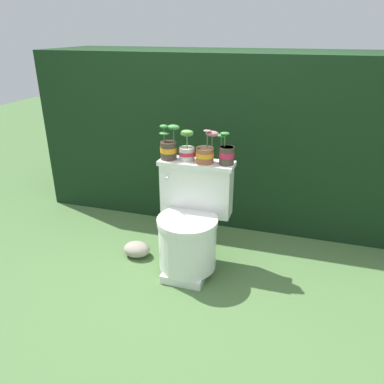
# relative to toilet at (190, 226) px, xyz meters

# --- Properties ---
(ground_plane) EXTENTS (12.00, 12.00, 0.00)m
(ground_plane) POSITION_rel_toilet_xyz_m (0.01, -0.04, -0.34)
(ground_plane) COLOR #4C703D
(hedge_backdrop) EXTENTS (3.24, 0.87, 1.44)m
(hedge_backdrop) POSITION_rel_toilet_xyz_m (0.01, 1.11, 0.38)
(hedge_backdrop) COLOR black
(hedge_backdrop) RESTS_ON ground
(toilet) EXTENTS (0.52, 0.51, 0.77)m
(toilet) POSITION_rel_toilet_xyz_m (0.00, 0.00, 0.00)
(toilet) COLOR white
(toilet) RESTS_ON ground
(potted_plant_left) EXTENTS (0.14, 0.13, 0.23)m
(potted_plant_left) POSITION_rel_toilet_xyz_m (-0.20, 0.15, 0.51)
(potted_plant_left) COLOR #47382D
(potted_plant_left) RESTS_ON toilet
(potted_plant_midleft) EXTENTS (0.11, 0.12, 0.22)m
(potted_plant_midleft) POSITION_rel_toilet_xyz_m (-0.07, 0.16, 0.50)
(potted_plant_midleft) COLOR beige
(potted_plant_midleft) RESTS_ON toilet
(potted_plant_middle) EXTENTS (0.15, 0.12, 0.23)m
(potted_plant_middle) POSITION_rel_toilet_xyz_m (0.06, 0.14, 0.50)
(potted_plant_middle) COLOR #9E5638
(potted_plant_middle) RESTS_ON toilet
(potted_plant_midright) EXTENTS (0.13, 0.10, 0.22)m
(potted_plant_midright) POSITION_rel_toilet_xyz_m (0.21, 0.15, 0.50)
(potted_plant_midright) COLOR #47382D
(potted_plant_midright) RESTS_ON toilet
(garden_stone) EXTENTS (0.20, 0.16, 0.11)m
(garden_stone) POSITION_rel_toilet_xyz_m (-0.44, 0.02, -0.28)
(garden_stone) COLOR #9E9384
(garden_stone) RESTS_ON ground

